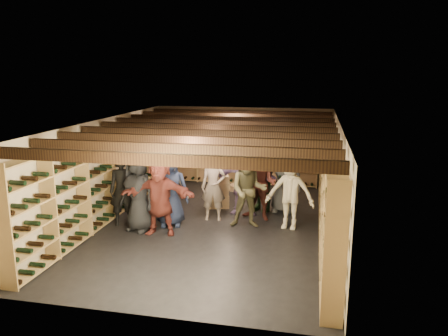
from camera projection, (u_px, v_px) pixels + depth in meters
name	position (u px, v px, depth m)	size (l,w,h in m)	color
ground	(214.00, 224.00, 10.24)	(8.00, 8.00, 0.00)	black
walls	(214.00, 175.00, 9.97)	(5.52, 8.02, 2.40)	beige
ceiling	(213.00, 122.00, 9.71)	(5.50, 8.00, 0.01)	beige
ceiling_joists	(213.00, 129.00, 9.74)	(5.40, 7.12, 0.18)	black
wine_rack_left	(110.00, 175.00, 10.52)	(0.32, 7.50, 2.15)	tan
wine_rack_right	(329.00, 186.00, 9.49)	(0.32, 7.50, 2.15)	tan
wine_rack_back	(241.00, 150.00, 13.66)	(4.70, 0.30, 2.15)	tan
crate_stack_left	(219.00, 192.00, 11.42)	(0.58, 0.46, 0.85)	tan
crate_stack_right	(217.00, 201.00, 11.49)	(0.57, 0.45, 0.34)	tan
crate_loose	(236.00, 188.00, 13.04)	(0.50, 0.33, 0.17)	tan
person_0	(138.00, 192.00, 9.68)	(0.86, 0.56, 1.77)	black
person_1	(123.00, 191.00, 10.04)	(0.60, 0.39, 1.65)	black
person_2	(248.00, 190.00, 9.90)	(0.85, 0.66, 1.74)	brown
person_3	(290.00, 191.00, 9.80)	(1.13, 0.65, 1.74)	beige
person_5	(159.00, 195.00, 9.48)	(1.62, 0.52, 1.75)	brown
person_6	(170.00, 189.00, 10.01)	(0.85, 0.55, 1.74)	#1E2746
person_7	(213.00, 187.00, 10.40)	(0.59, 0.39, 1.63)	slate
person_8	(259.00, 184.00, 10.40)	(0.86, 0.67, 1.78)	#4F221D
person_9	(170.00, 186.00, 10.74)	(0.97, 0.56, 1.50)	#B9B3AA
person_10	(263.00, 175.00, 11.08)	(1.08, 0.45, 1.85)	#254727
person_11	(244.00, 179.00, 10.83)	(1.67, 0.53, 1.80)	slate
person_12	(284.00, 176.00, 10.97)	(0.92, 0.60, 1.89)	#37393D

